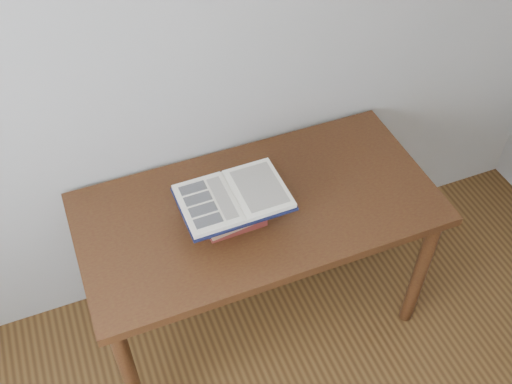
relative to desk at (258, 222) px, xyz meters
name	(u,v)px	position (x,y,z in m)	size (l,w,h in m)	color
desk	(258,222)	(0.00, 0.00, 0.00)	(1.38, 0.69, 0.74)	#442911
book_stack	(231,212)	(-0.13, -0.04, 0.16)	(0.25, 0.19, 0.12)	maroon
open_book	(233,197)	(-0.11, -0.04, 0.24)	(0.39, 0.27, 0.03)	black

